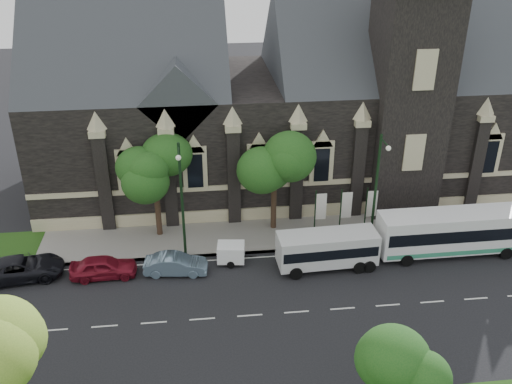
{
  "coord_description": "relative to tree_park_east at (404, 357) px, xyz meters",
  "views": [
    {
      "loc": [
        -2.82,
        -27.94,
        23.01
      ],
      "look_at": [
        1.08,
        6.0,
        5.67
      ],
      "focal_mm": 39.4,
      "sensor_mm": 36.0,
      "label": 1
    }
  ],
  "objects": [
    {
      "name": "banner_flag_right",
      "position": [
        4.11,
        18.32,
        -2.24
      ],
      "size": [
        0.9,
        0.1,
        4.0
      ],
      "color": "black",
      "rests_on": "ground"
    },
    {
      "name": "ground",
      "position": [
        -6.18,
        9.32,
        -4.62
      ],
      "size": [
        160.0,
        160.0,
        0.0
      ],
      "primitive_type": "plane",
      "color": "black",
      "rests_on": "ground"
    },
    {
      "name": "museum",
      "position": [
        -1.06,
        28.1,
        3.55
      ],
      "size": [
        40.0,
        17.7,
        29.9
      ],
      "color": "black",
      "rests_on": "ground"
    },
    {
      "name": "tree_walk_right",
      "position": [
        -2.96,
        20.04,
        1.2
      ],
      "size": [
        4.08,
        4.08,
        7.8
      ],
      "color": "black",
      "rests_on": "ground"
    },
    {
      "name": "tree_park_east",
      "position": [
        0.0,
        0.0,
        0.0
      ],
      "size": [
        3.4,
        3.4,
        6.28
      ],
      "color": "black",
      "rests_on": "ground"
    },
    {
      "name": "banner_flag_left",
      "position": [
        0.11,
        18.32,
        -2.24
      ],
      "size": [
        0.9,
        0.1,
        4.0
      ],
      "color": "black",
      "rests_on": "ground"
    },
    {
      "name": "banner_flag_center",
      "position": [
        2.11,
        18.32,
        -2.24
      ],
      "size": [
        0.9,
        0.1,
        4.0
      ],
      "color": "black",
      "rests_on": "ground"
    },
    {
      "name": "street_lamp_mid",
      "position": [
        -10.18,
        16.42,
        0.49
      ],
      "size": [
        0.36,
        1.88,
        9.0
      ],
      "color": "black",
      "rests_on": "ground"
    },
    {
      "name": "sedan",
      "position": [
        -10.85,
        14.53,
        -3.89
      ],
      "size": [
        4.52,
        1.95,
        1.45
      ],
      "primitive_type": "imported",
      "rotation": [
        0.0,
        0.0,
        1.47
      ],
      "color": "slate",
      "rests_on": "ground"
    },
    {
      "name": "car_far_red",
      "position": [
        -15.82,
        14.7,
        -3.84
      ],
      "size": [
        4.6,
        1.95,
        1.55
      ],
      "primitive_type": "imported",
      "rotation": [
        0.0,
        0.0,
        1.6
      ],
      "color": "maroon",
      "rests_on": "ground"
    },
    {
      "name": "car_far_black",
      "position": [
        -21.43,
        15.2,
        -3.83
      ],
      "size": [
        5.95,
        3.28,
        1.58
      ],
      "primitive_type": "imported",
      "rotation": [
        0.0,
        0.0,
        1.69
      ],
      "color": "black",
      "rests_on": "ground"
    },
    {
      "name": "tree_walk_left",
      "position": [
        -11.97,
        20.03,
        1.12
      ],
      "size": [
        3.91,
        3.91,
        7.64
      ],
      "color": "black",
      "rests_on": "ground"
    },
    {
      "name": "shuttle_bus",
      "position": [
        -0.15,
        14.08,
        -3.05
      ],
      "size": [
        7.12,
        2.76,
        2.71
      ],
      "rotation": [
        0.0,
        0.0,
        0.04
      ],
      "color": "silver",
      "rests_on": "ground"
    },
    {
      "name": "tour_coach",
      "position": [
        9.66,
        14.79,
        -2.77
      ],
      "size": [
        11.64,
        2.79,
        3.39
      ],
      "rotation": [
        0.0,
        0.0,
        0.01
      ],
      "color": "white",
      "rests_on": "ground"
    },
    {
      "name": "sidewalk",
      "position": [
        -6.18,
        18.82,
        -4.54
      ],
      "size": [
        80.0,
        5.0,
        0.15
      ],
      "primitive_type": "cube",
      "color": "gray",
      "rests_on": "ground"
    },
    {
      "name": "box_trailer",
      "position": [
        -6.89,
        15.42,
        -3.77
      ],
      "size": [
        2.87,
        1.69,
        1.5
      ],
      "rotation": [
        0.0,
        0.0,
        -0.12
      ],
      "color": "white",
      "rests_on": "ground"
    },
    {
      "name": "street_lamp_near",
      "position": [
        3.82,
        16.42,
        0.49
      ],
      "size": [
        0.36,
        1.88,
        9.0
      ],
      "color": "black",
      "rests_on": "ground"
    }
  ]
}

